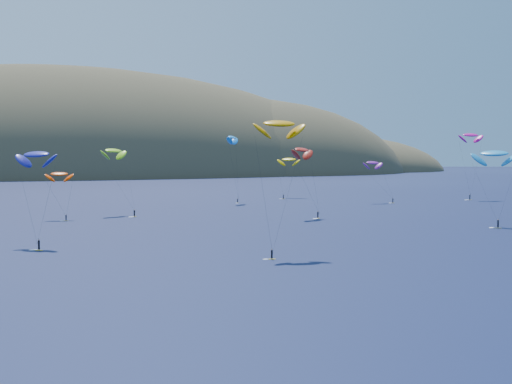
{
  "coord_description": "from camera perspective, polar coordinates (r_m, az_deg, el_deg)",
  "views": [
    {
      "loc": [
        -72.68,
        -68.16,
        17.59
      ],
      "look_at": [
        -8.57,
        80.0,
        9.0
      ],
      "focal_mm": 50.0,
      "sensor_mm": 36.0,
      "label": 1
    }
  ],
  "objects": [
    {
      "name": "kitesurfer_8",
      "position": [
        290.39,
        16.79,
        4.38
      ],
      "size": [
        10.61,
        7.52,
        27.87
      ],
      "rotation": [
        0.0,
        0.0,
        -0.14
      ],
      "color": "yellow",
      "rests_on": "ground"
    },
    {
      "name": "kitesurfer_2",
      "position": [
        126.69,
        1.86,
        5.48
      ],
      "size": [
        9.97,
        9.89,
        25.51
      ],
      "rotation": [
        0.0,
        0.0,
        -0.14
      ],
      "color": "yellow",
      "rests_on": "ground"
    },
    {
      "name": "kitesurfer_4",
      "position": [
        258.65,
        -1.92,
        4.39
      ],
      "size": [
        8.44,
        9.13,
        26.08
      ],
      "rotation": [
        0.0,
        0.0,
        0.89
      ],
      "color": "yellow",
      "rests_on": "ground"
    },
    {
      "name": "kitesurfer_1",
      "position": [
        200.43,
        -15.47,
        1.39
      ],
      "size": [
        7.46,
        9.29,
        14.22
      ],
      "rotation": [
        0.0,
        0.0,
        -0.11
      ],
      "color": "yellow",
      "rests_on": "ground"
    },
    {
      "name": "kitesurfer_9",
      "position": [
        198.91,
        3.7,
        3.38
      ],
      "size": [
        10.05,
        10.74,
        21.37
      ],
      "rotation": [
        0.0,
        0.0,
        0.55
      ],
      "color": "yellow",
      "rests_on": "ground"
    },
    {
      "name": "kitesurfer_6",
      "position": [
        262.35,
        9.31,
        2.32
      ],
      "size": [
        9.65,
        8.44,
        16.73
      ],
      "rotation": [
        0.0,
        0.0,
        0.08
      ],
      "color": "yellow",
      "rests_on": "ground"
    },
    {
      "name": "island",
      "position": [
        641.02,
        -13.31,
        0.43
      ],
      "size": [
        730.0,
        300.0,
        210.0
      ],
      "color": "#3D3526",
      "rests_on": "ground"
    },
    {
      "name": "kitesurfer_5",
      "position": [
        186.25,
        18.52,
        2.94
      ],
      "size": [
        10.71,
        13.09,
        20.71
      ],
      "rotation": [
        0.0,
        0.0,
        -0.81
      ],
      "color": "yellow",
      "rests_on": "ground"
    },
    {
      "name": "kitesurfer_10",
      "position": [
        144.92,
        -17.17,
        2.88
      ],
      "size": [
        9.05,
        14.68,
        19.96
      ],
      "rotation": [
        0.0,
        0.0,
        -0.73
      ],
      "color": "yellow",
      "rests_on": "ground"
    },
    {
      "name": "kitesurfer_11",
      "position": [
        290.48,
        2.63,
        2.62
      ],
      "size": [
        12.44,
        14.42,
        17.96
      ],
      "rotation": [
        0.0,
        0.0,
        -0.64
      ],
      "color": "yellow",
      "rests_on": "ground"
    },
    {
      "name": "kitesurfer_3",
      "position": [
        212.52,
        -11.35,
        3.25
      ],
      "size": [
        9.69,
        15.96,
        21.08
      ],
      "rotation": [
        0.0,
        0.0,
        0.5
      ],
      "color": "yellow",
      "rests_on": "ground"
    }
  ]
}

